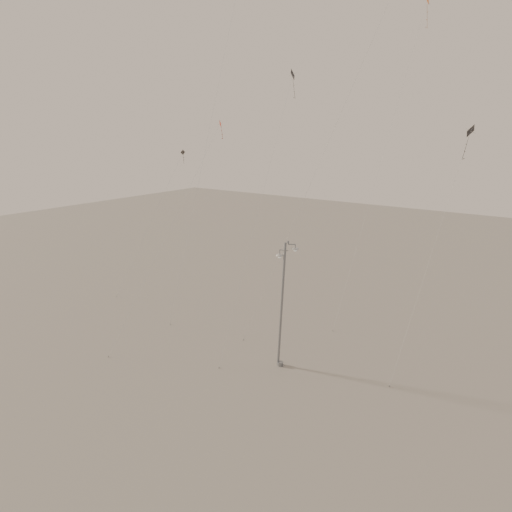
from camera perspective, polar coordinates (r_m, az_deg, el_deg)
The scene contains 8 objects.
ground at distance 30.09m, azimuth -2.31°, elevation -17.09°, with size 160.00×160.00×0.00m, color gray.
street_lamp at distance 29.10m, azimuth 3.83°, elevation -6.55°, with size 1.51×0.93×9.86m.
kite_0 at distance 39.12m, azimuth -4.06°, elevation 28.49°, with size 2.79×9.47×32.89m.
kite_1 at distance 34.61m, azimuth 3.38°, elevation 17.74°, with size 1.22×12.29×22.17m.
kite_3 at distance 35.90m, azimuth -8.99°, elevation 10.47°, with size 1.40×13.39×18.14m.
kite_4 at distance 28.72m, azimuth 26.39°, elevation 9.17°, with size 2.37×4.41×17.45m.
kite_5 at distance 43.57m, azimuth 21.09°, elevation 24.28°, with size 1.82×14.34×29.53m.
kite_6 at distance 45.10m, azimuth -12.87°, elevation 8.92°, with size 3.59×8.11×15.33m.
Camera 1 is at (15.26, -19.79, 16.76)m, focal length 28.00 mm.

